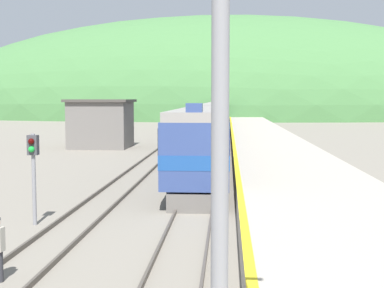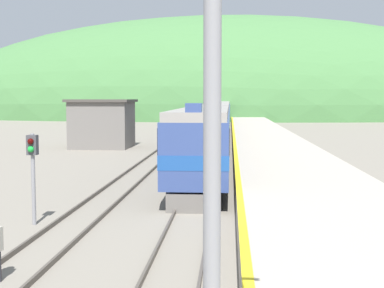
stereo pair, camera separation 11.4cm
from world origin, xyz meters
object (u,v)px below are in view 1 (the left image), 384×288
carriage_second (214,123)px  carriage_fourth (220,112)px  carriage_third (218,116)px  express_train_lead_car (204,140)px  signal_post_siding (33,159)px  signal_mast_main (221,4)px

carriage_second → carriage_fourth: 42.37m
carriage_second → carriage_fourth: size_ratio=1.00×
carriage_second → carriage_third: (0.00, 21.19, 0.00)m
express_train_lead_car → signal_post_siding: 12.84m
carriage_fourth → signal_post_siding: carriage_fourth is taller
express_train_lead_car → carriage_second: size_ratio=0.94×
carriage_fourth → signal_post_siding: (-5.59, -74.73, 0.21)m
carriage_fourth → signal_post_siding: size_ratio=6.15×
carriage_third → signal_mast_main: 66.22m
carriage_fourth → signal_mast_main: (1.24, -87.31, 3.40)m
express_train_lead_car → signal_post_siding: size_ratio=5.77×
express_train_lead_car → carriage_second: 20.80m
express_train_lead_car → carriage_second: bearing=90.0°
express_train_lead_car → signal_mast_main: size_ratio=2.25×
signal_post_siding → carriage_third: bearing=84.0°
signal_mast_main → signal_post_siding: bearing=118.5°
carriage_second → express_train_lead_car: bearing=-90.0°
signal_mast_main → signal_post_siding: size_ratio=2.57×
express_train_lead_car → carriage_fourth: (0.00, 63.17, -0.01)m
signal_mast_main → signal_post_siding: signal_mast_main is taller
carriage_third → signal_mast_main: size_ratio=2.39×
carriage_second → carriage_third: bearing=90.0°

